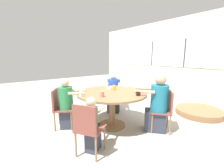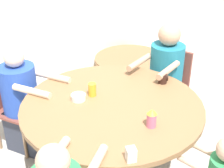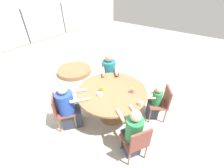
{
  "view_description": "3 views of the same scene",
  "coord_description": "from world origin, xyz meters",
  "px_view_note": "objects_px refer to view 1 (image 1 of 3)",
  "views": [
    {
      "loc": [
        2.54,
        -1.9,
        1.54
      ],
      "look_at": [
        0.0,
        0.0,
        0.96
      ],
      "focal_mm": 24.0,
      "sensor_mm": 36.0,
      "label": 1
    },
    {
      "loc": [
        -0.53,
        -2.14,
        2.13
      ],
      "look_at": [
        0.0,
        0.0,
        0.96
      ],
      "focal_mm": 50.0,
      "sensor_mm": 36.0,
      "label": 2
    },
    {
      "loc": [
        -2.05,
        -1.48,
        2.77
      ],
      "look_at": [
        0.0,
        0.0,
        0.96
      ],
      "focal_mm": 24.0,
      "sensor_mm": 36.0,
      "label": 3
    }
  ],
  "objects_px": {
    "chair_for_man_teal_shirt": "(114,92)",
    "milk_carton_small": "(81,94)",
    "juice_glass": "(114,88)",
    "person_man_blue_shirt": "(68,106)",
    "folded_table_stack": "(199,112)",
    "chair_for_man_blue_shirt": "(60,105)",
    "chair_for_woman_green_shirt": "(166,108)",
    "coffee_mug": "(138,93)",
    "sippy_cup": "(102,93)",
    "chair_for_toddler": "(88,126)",
    "person_toddler": "(92,126)",
    "person_man_teal_shirt": "(113,94)",
    "person_woman_green_shirt": "(157,106)",
    "bowl_white_shallow": "(110,88)"
  },
  "relations": [
    {
      "from": "person_toddler",
      "to": "folded_table_stack",
      "type": "xyz_separation_m",
      "value": [
        0.33,
        3.08,
        -0.36
      ]
    },
    {
      "from": "chair_for_woman_green_shirt",
      "to": "chair_for_toddler",
      "type": "height_order",
      "value": "same"
    },
    {
      "from": "person_woman_green_shirt",
      "to": "sippy_cup",
      "type": "relative_size",
      "value": 8.18
    },
    {
      "from": "juice_glass",
      "to": "chair_for_woman_green_shirt",
      "type": "bearing_deg",
      "value": 29.72
    },
    {
      "from": "chair_for_toddler",
      "to": "juice_glass",
      "type": "distance_m",
      "value": 1.38
    },
    {
      "from": "person_man_blue_shirt",
      "to": "coffee_mug",
      "type": "xyz_separation_m",
      "value": [
        1.05,
        1.05,
        0.33
      ]
    },
    {
      "from": "milk_carton_small",
      "to": "person_toddler",
      "type": "bearing_deg",
      "value": -10.3
    },
    {
      "from": "chair_for_man_teal_shirt",
      "to": "chair_for_toddler",
      "type": "bearing_deg",
      "value": 81.66
    },
    {
      "from": "juice_glass",
      "to": "milk_carton_small",
      "type": "bearing_deg",
      "value": -84.44
    },
    {
      "from": "chair_for_woman_green_shirt",
      "to": "coffee_mug",
      "type": "xyz_separation_m",
      "value": [
        -0.31,
        -0.49,
        0.31
      ]
    },
    {
      "from": "person_man_teal_shirt",
      "to": "milk_carton_small",
      "type": "height_order",
      "value": "person_man_teal_shirt"
    },
    {
      "from": "folded_table_stack",
      "to": "milk_carton_small",
      "type": "bearing_deg",
      "value": -107.29
    },
    {
      "from": "person_man_blue_shirt",
      "to": "folded_table_stack",
      "type": "relative_size",
      "value": 0.93
    },
    {
      "from": "milk_carton_small",
      "to": "chair_for_toddler",
      "type": "bearing_deg",
      "value": -19.26
    },
    {
      "from": "person_woman_green_shirt",
      "to": "person_toddler",
      "type": "xyz_separation_m",
      "value": [
        -0.19,
        -1.43,
        -0.11
      ]
    },
    {
      "from": "chair_for_toddler",
      "to": "milk_carton_small",
      "type": "height_order",
      "value": "milk_carton_small"
    },
    {
      "from": "chair_for_man_blue_shirt",
      "to": "coffee_mug",
      "type": "height_order",
      "value": "coffee_mug"
    },
    {
      "from": "sippy_cup",
      "to": "milk_carton_small",
      "type": "distance_m",
      "value": 0.4
    },
    {
      "from": "person_woman_green_shirt",
      "to": "folded_table_stack",
      "type": "distance_m",
      "value": 1.72
    },
    {
      "from": "chair_for_woman_green_shirt",
      "to": "chair_for_man_teal_shirt",
      "type": "height_order",
      "value": "same"
    },
    {
      "from": "person_woman_green_shirt",
      "to": "person_toddler",
      "type": "relative_size",
      "value": 1.3
    },
    {
      "from": "milk_carton_small",
      "to": "folded_table_stack",
      "type": "bearing_deg",
      "value": 72.71
    },
    {
      "from": "chair_for_toddler",
      "to": "juice_glass",
      "type": "height_order",
      "value": "juice_glass"
    },
    {
      "from": "chair_for_toddler",
      "to": "person_toddler",
      "type": "distance_m",
      "value": 0.18
    },
    {
      "from": "juice_glass",
      "to": "milk_carton_small",
      "type": "distance_m",
      "value": 0.87
    },
    {
      "from": "person_man_blue_shirt",
      "to": "chair_for_man_teal_shirt",
      "type": "bearing_deg",
      "value": 135.4
    },
    {
      "from": "chair_for_man_teal_shirt",
      "to": "chair_for_woman_green_shirt",
      "type": "bearing_deg",
      "value": 129.85
    },
    {
      "from": "chair_for_man_teal_shirt",
      "to": "milk_carton_small",
      "type": "xyz_separation_m",
      "value": [
        0.82,
        -1.41,
        0.31
      ]
    },
    {
      "from": "sippy_cup",
      "to": "milk_carton_small",
      "type": "height_order",
      "value": "sippy_cup"
    },
    {
      "from": "chair_for_toddler",
      "to": "person_woman_green_shirt",
      "type": "distance_m",
      "value": 1.56
    },
    {
      "from": "chair_for_woman_green_shirt",
      "to": "bowl_white_shallow",
      "type": "bearing_deg",
      "value": 78.12
    },
    {
      "from": "chair_for_man_blue_shirt",
      "to": "chair_for_man_teal_shirt",
      "type": "bearing_deg",
      "value": 131.4
    },
    {
      "from": "chair_for_man_teal_shirt",
      "to": "bowl_white_shallow",
      "type": "height_order",
      "value": "chair_for_man_teal_shirt"
    },
    {
      "from": "chair_for_man_blue_shirt",
      "to": "chair_for_man_teal_shirt",
      "type": "height_order",
      "value": "same"
    },
    {
      "from": "chair_for_man_teal_shirt",
      "to": "person_woman_green_shirt",
      "type": "bearing_deg",
      "value": 126.01
    },
    {
      "from": "juice_glass",
      "to": "person_man_blue_shirt",
      "type": "bearing_deg",
      "value": -111.06
    },
    {
      "from": "person_woman_green_shirt",
      "to": "juice_glass",
      "type": "xyz_separation_m",
      "value": [
        -0.86,
        -0.46,
        0.3
      ]
    },
    {
      "from": "chair_for_woman_green_shirt",
      "to": "folded_table_stack",
      "type": "relative_size",
      "value": 0.73
    },
    {
      "from": "person_man_teal_shirt",
      "to": "sippy_cup",
      "type": "height_order",
      "value": "person_man_teal_shirt"
    },
    {
      "from": "chair_for_man_blue_shirt",
      "to": "coffee_mug",
      "type": "distance_m",
      "value": 1.68
    },
    {
      "from": "chair_for_man_blue_shirt",
      "to": "folded_table_stack",
      "type": "relative_size",
      "value": 0.73
    },
    {
      "from": "person_man_teal_shirt",
      "to": "sippy_cup",
      "type": "xyz_separation_m",
      "value": [
        0.94,
        -0.99,
        0.37
      ]
    },
    {
      "from": "chair_for_woman_green_shirt",
      "to": "coffee_mug",
      "type": "bearing_deg",
      "value": 107.0
    },
    {
      "from": "chair_for_man_blue_shirt",
      "to": "bowl_white_shallow",
      "type": "xyz_separation_m",
      "value": [
        0.34,
        1.08,
        0.29
      ]
    },
    {
      "from": "chair_for_man_teal_shirt",
      "to": "bowl_white_shallow",
      "type": "xyz_separation_m",
      "value": [
        0.61,
        -0.59,
        0.29
      ]
    },
    {
      "from": "chair_for_man_teal_shirt",
      "to": "person_man_blue_shirt",
      "type": "xyz_separation_m",
      "value": [
        0.36,
        -1.53,
        -0.02
      ]
    },
    {
      "from": "chair_for_man_blue_shirt",
      "to": "coffee_mug",
      "type": "bearing_deg",
      "value": 78.34
    },
    {
      "from": "chair_for_toddler",
      "to": "person_woman_green_shirt",
      "type": "xyz_separation_m",
      "value": [
        0.1,
        1.56,
        0.03
      ]
    },
    {
      "from": "chair_for_man_teal_shirt",
      "to": "person_toddler",
      "type": "relative_size",
      "value": 0.93
    },
    {
      "from": "chair_for_woman_green_shirt",
      "to": "sippy_cup",
      "type": "distance_m",
      "value": 1.34
    }
  ]
}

